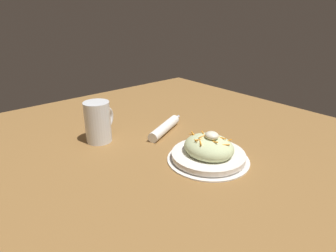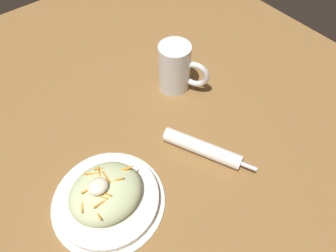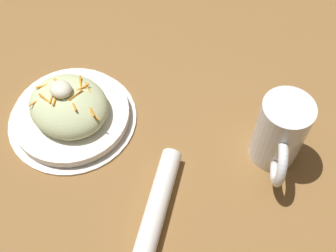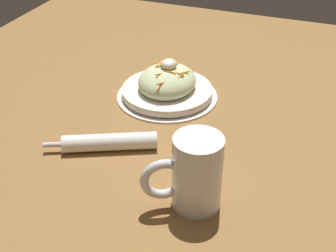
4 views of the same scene
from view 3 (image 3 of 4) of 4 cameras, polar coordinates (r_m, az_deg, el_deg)
The scene contains 4 objects.
ground_plane at distance 0.76m, azimuth -3.07°, elevation 0.49°, with size 1.43×1.43×0.00m, color olive.
salad_plate at distance 0.76m, azimuth -13.27°, elevation 2.09°, with size 0.23×0.23×0.09m.
beer_mug at distance 0.70m, azimuth 14.96°, elevation -1.29°, with size 0.10×0.12×0.13m.
napkin_roll at distance 0.66m, azimuth -1.40°, elevation -10.60°, with size 0.11×0.21×0.03m.
Camera 3 is at (0.30, -0.30, 0.63)m, focal length 44.43 mm.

